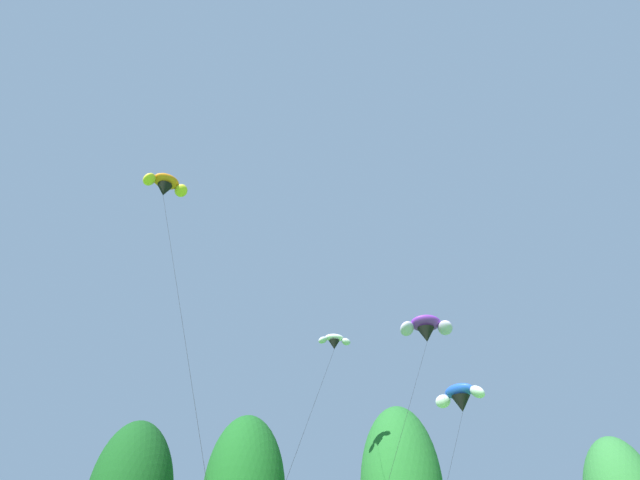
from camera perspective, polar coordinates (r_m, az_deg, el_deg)
parafoil_kite_high_orange at (r=35.27m, az=-15.22°, el=5.29°), size 6.75×9.48×22.45m
parafoil_kite_mid_purple at (r=41.25m, az=10.55°, el=-8.67°), size 11.43×16.44×18.15m
parafoil_kite_far_blue_white at (r=40.76m, az=13.85°, el=-15.04°), size 10.16×14.70×13.98m
parafoil_kite_low_white at (r=40.35m, az=1.43°, el=-10.12°), size 7.79×17.57×16.86m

